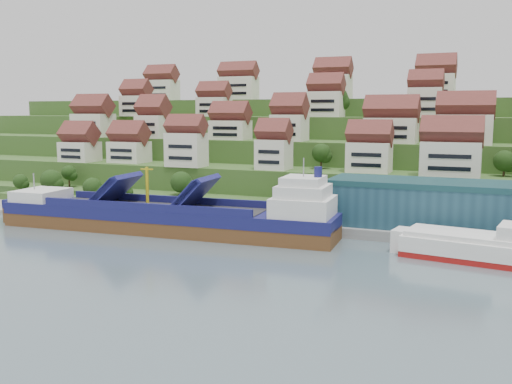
% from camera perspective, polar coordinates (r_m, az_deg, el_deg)
% --- Properties ---
extents(ground, '(300.00, 300.00, 0.00)m').
position_cam_1_polar(ground, '(124.80, -4.17, -4.38)').
color(ground, slate).
rests_on(ground, ground).
extents(quay, '(180.00, 14.00, 2.20)m').
position_cam_1_polar(quay, '(131.14, 6.65, -3.31)').
color(quay, gray).
rests_on(quay, ground).
extents(pebble_beach, '(45.00, 20.00, 1.00)m').
position_cam_1_polar(pebble_beach, '(167.49, -20.26, -1.48)').
color(pebble_beach, gray).
rests_on(pebble_beach, ground).
extents(hillside, '(260.00, 128.00, 31.00)m').
position_cam_1_polar(hillside, '(219.87, 8.06, 3.79)').
color(hillside, '#2D4C1E').
rests_on(hillside, ground).
extents(hillside_village, '(158.21, 63.24, 28.52)m').
position_cam_1_polar(hillside_village, '(176.64, 5.43, 7.15)').
color(hillside_village, white).
rests_on(hillside_village, ground).
extents(hillside_trees, '(143.86, 62.70, 31.36)m').
position_cam_1_polar(hillside_trees, '(166.17, 0.79, 4.70)').
color(hillside_trees, '#214115').
rests_on(hillside_trees, ground).
extents(warehouse, '(60.00, 15.00, 10.00)m').
position_cam_1_polar(warehouse, '(127.26, 20.95, -1.36)').
color(warehouse, '#204759').
rests_on(warehouse, quay).
extents(flagpole, '(1.28, 0.16, 8.00)m').
position_cam_1_polar(flagpole, '(125.92, 5.24, -1.09)').
color(flagpole, gray).
rests_on(flagpole, quay).
extents(beach_huts, '(14.40, 3.70, 2.20)m').
position_cam_1_polar(beach_huts, '(167.71, -21.08, -0.95)').
color(beach_huts, white).
rests_on(beach_huts, pebble_beach).
extents(cargo_ship, '(78.80, 17.07, 17.35)m').
position_cam_1_polar(cargo_ship, '(128.34, -8.34, -2.59)').
color(cargo_ship, brown).
rests_on(cargo_ship, ground).
extents(second_ship, '(28.17, 13.82, 7.83)m').
position_cam_1_polar(second_ship, '(111.33, 21.76, -5.24)').
color(second_ship, maroon).
rests_on(second_ship, ground).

